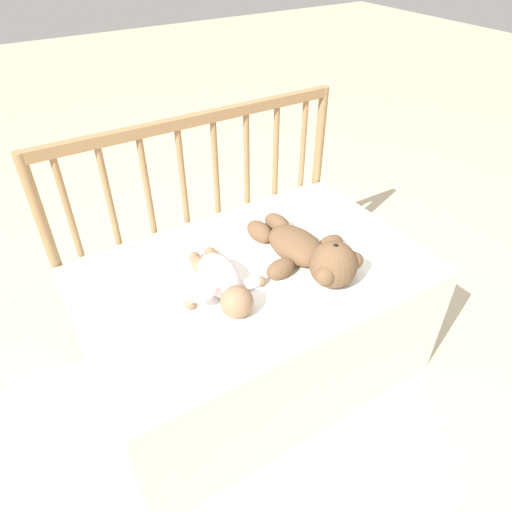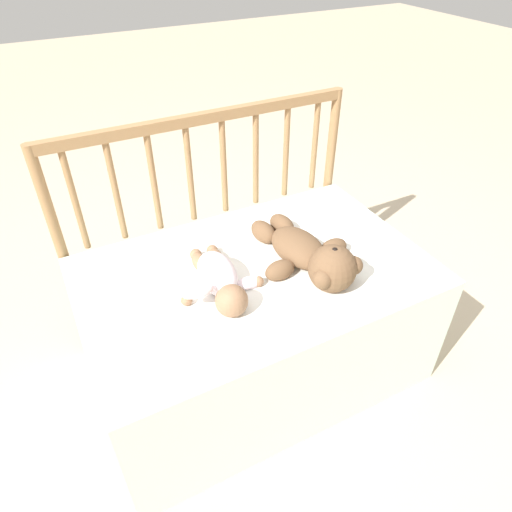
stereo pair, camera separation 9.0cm
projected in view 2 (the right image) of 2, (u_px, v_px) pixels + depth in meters
The scene contains 6 objects.
ground_plane at pixel (256, 364), 1.77m from camera, with size 12.00×12.00×0.00m, color #C6B293.
crib_mattress at pixel (256, 321), 1.63m from camera, with size 1.12×0.71×0.47m.
crib_rail at pixel (208, 184), 1.67m from camera, with size 1.12×0.04×0.87m.
blanket at pixel (266, 268), 1.49m from camera, with size 0.79×0.55×0.01m.
teddy_bear at pixel (310, 254), 1.45m from camera, with size 0.32×0.46×0.15m.
baby at pixel (220, 278), 1.38m from camera, with size 0.27×0.35×0.10m.
Camera 2 is at (-0.52, -1.01, 1.42)m, focal length 32.00 mm.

